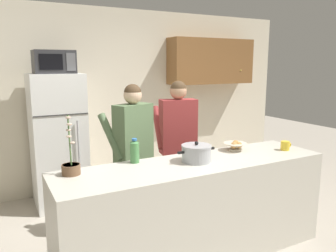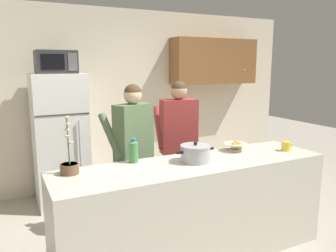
{
  "view_description": "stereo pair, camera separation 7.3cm",
  "coord_description": "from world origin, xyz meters",
  "px_view_note": "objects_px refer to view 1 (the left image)",
  "views": [
    {
      "loc": [
        -1.61,
        -2.5,
        1.81
      ],
      "look_at": [
        0.0,
        0.55,
        1.17
      ],
      "focal_mm": 35.81,
      "sensor_mm": 36.0,
      "label": 1
    },
    {
      "loc": [
        -1.55,
        -2.53,
        1.81
      ],
      "look_at": [
        0.0,
        0.55,
        1.17
      ],
      "focal_mm": 35.81,
      "sensor_mm": 36.0,
      "label": 2
    }
  ],
  "objects_px": {
    "bread_bowl": "(235,146)",
    "potted_orchid": "(71,166)",
    "microwave": "(54,62)",
    "person_by_sink": "(178,134)",
    "coffee_mug": "(285,146)",
    "refrigerator": "(58,140)",
    "bottle_near_edge": "(135,151)",
    "person_near_pot": "(133,142)",
    "cooking_pot": "(196,153)"
  },
  "relations": [
    {
      "from": "bread_bowl",
      "to": "potted_orchid",
      "type": "bearing_deg",
      "value": 179.43
    },
    {
      "from": "microwave",
      "to": "potted_orchid",
      "type": "height_order",
      "value": "microwave"
    },
    {
      "from": "person_by_sink",
      "to": "microwave",
      "type": "bearing_deg",
      "value": 138.74
    },
    {
      "from": "coffee_mug",
      "to": "potted_orchid",
      "type": "distance_m",
      "value": 2.17
    },
    {
      "from": "refrigerator",
      "to": "person_by_sink",
      "type": "distance_m",
      "value": 1.57
    },
    {
      "from": "bottle_near_edge",
      "to": "microwave",
      "type": "bearing_deg",
      "value": 104.37
    },
    {
      "from": "person_near_pot",
      "to": "coffee_mug",
      "type": "xyz_separation_m",
      "value": [
        1.4,
        -0.78,
        -0.03
      ]
    },
    {
      "from": "person_by_sink",
      "to": "refrigerator",
      "type": "bearing_deg",
      "value": 138.13
    },
    {
      "from": "person_near_pot",
      "to": "bottle_near_edge",
      "type": "bearing_deg",
      "value": -110.26
    },
    {
      "from": "person_near_pot",
      "to": "coffee_mug",
      "type": "height_order",
      "value": "person_near_pot"
    },
    {
      "from": "microwave",
      "to": "bottle_near_edge",
      "type": "height_order",
      "value": "microwave"
    },
    {
      "from": "microwave",
      "to": "person_near_pot",
      "type": "distance_m",
      "value": 1.5
    },
    {
      "from": "cooking_pot",
      "to": "bottle_near_edge",
      "type": "height_order",
      "value": "bottle_near_edge"
    },
    {
      "from": "microwave",
      "to": "cooking_pot",
      "type": "distance_m",
      "value": 2.19
    },
    {
      "from": "person_near_pot",
      "to": "coffee_mug",
      "type": "distance_m",
      "value": 1.6
    },
    {
      "from": "microwave",
      "to": "person_near_pot",
      "type": "relative_size",
      "value": 0.3
    },
    {
      "from": "microwave",
      "to": "person_by_sink",
      "type": "height_order",
      "value": "microwave"
    },
    {
      "from": "microwave",
      "to": "bread_bowl",
      "type": "height_order",
      "value": "microwave"
    },
    {
      "from": "person_by_sink",
      "to": "cooking_pot",
      "type": "relative_size",
      "value": 4.16
    },
    {
      "from": "bread_bowl",
      "to": "person_near_pot",
      "type": "bearing_deg",
      "value": 149.06
    },
    {
      "from": "bread_bowl",
      "to": "bottle_near_edge",
      "type": "distance_m",
      "value": 1.1
    },
    {
      "from": "coffee_mug",
      "to": "bread_bowl",
      "type": "height_order",
      "value": "bread_bowl"
    },
    {
      "from": "microwave",
      "to": "person_by_sink",
      "type": "xyz_separation_m",
      "value": [
        1.16,
        -1.02,
        -0.82
      ]
    },
    {
      "from": "refrigerator",
      "to": "microwave",
      "type": "bearing_deg",
      "value": -89.93
    },
    {
      "from": "refrigerator",
      "to": "person_by_sink",
      "type": "height_order",
      "value": "refrigerator"
    },
    {
      "from": "person_by_sink",
      "to": "bottle_near_edge",
      "type": "xyz_separation_m",
      "value": [
        -0.76,
        -0.55,
        0.02
      ]
    },
    {
      "from": "person_near_pot",
      "to": "person_by_sink",
      "type": "relative_size",
      "value": 0.99
    },
    {
      "from": "cooking_pot",
      "to": "bread_bowl",
      "type": "relative_size",
      "value": 1.6
    },
    {
      "from": "microwave",
      "to": "bread_bowl",
      "type": "bearing_deg",
      "value": -47.95
    },
    {
      "from": "person_near_pot",
      "to": "potted_orchid",
      "type": "xyz_separation_m",
      "value": [
        -0.76,
        -0.54,
        -0.01
      ]
    },
    {
      "from": "bread_bowl",
      "to": "bottle_near_edge",
      "type": "xyz_separation_m",
      "value": [
        -1.09,
        0.09,
        0.06
      ]
    },
    {
      "from": "cooking_pot",
      "to": "bread_bowl",
      "type": "bearing_deg",
      "value": 14.36
    },
    {
      "from": "person_near_pot",
      "to": "bottle_near_edge",
      "type": "distance_m",
      "value": 0.49
    },
    {
      "from": "cooking_pot",
      "to": "coffee_mug",
      "type": "relative_size",
      "value": 2.98
    },
    {
      "from": "microwave",
      "to": "potted_orchid",
      "type": "xyz_separation_m",
      "value": [
        -0.19,
        -1.64,
        -0.84
      ]
    },
    {
      "from": "bread_bowl",
      "to": "bottle_near_edge",
      "type": "bearing_deg",
      "value": 175.32
    },
    {
      "from": "bottle_near_edge",
      "to": "bread_bowl",
      "type": "bearing_deg",
      "value": -4.68
    },
    {
      "from": "person_by_sink",
      "to": "bread_bowl",
      "type": "xyz_separation_m",
      "value": [
        0.33,
        -0.64,
        -0.04
      ]
    },
    {
      "from": "person_near_pot",
      "to": "cooking_pot",
      "type": "relative_size",
      "value": 4.12
    },
    {
      "from": "microwave",
      "to": "potted_orchid",
      "type": "bearing_deg",
      "value": -96.48
    },
    {
      "from": "refrigerator",
      "to": "microwave",
      "type": "height_order",
      "value": "microwave"
    },
    {
      "from": "person_near_pot",
      "to": "refrigerator",
      "type": "bearing_deg",
      "value": 116.95
    },
    {
      "from": "person_near_pot",
      "to": "bread_bowl",
      "type": "xyz_separation_m",
      "value": [
        0.92,
        -0.55,
        -0.03
      ]
    },
    {
      "from": "cooking_pot",
      "to": "potted_orchid",
      "type": "distance_m",
      "value": 1.12
    },
    {
      "from": "coffee_mug",
      "to": "potted_orchid",
      "type": "relative_size",
      "value": 0.27
    },
    {
      "from": "person_by_sink",
      "to": "coffee_mug",
      "type": "relative_size",
      "value": 12.4
    },
    {
      "from": "refrigerator",
      "to": "coffee_mug",
      "type": "distance_m",
      "value": 2.75
    },
    {
      "from": "cooking_pot",
      "to": "potted_orchid",
      "type": "height_order",
      "value": "potted_orchid"
    },
    {
      "from": "coffee_mug",
      "to": "bread_bowl",
      "type": "distance_m",
      "value": 0.53
    },
    {
      "from": "person_near_pot",
      "to": "microwave",
      "type": "bearing_deg",
      "value": 117.41
    }
  ]
}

